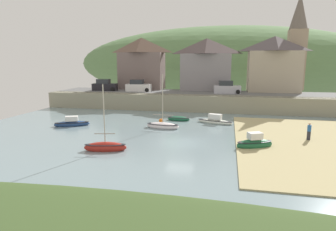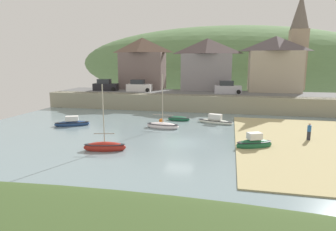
% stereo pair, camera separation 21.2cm
% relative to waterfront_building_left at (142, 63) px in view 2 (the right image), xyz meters
% --- Properties ---
extents(ground, '(48.00, 41.00, 0.61)m').
position_rel_waterfront_building_left_xyz_m(ground, '(12.65, -34.76, -6.85)').
color(ground, gray).
extents(quay_seawall, '(48.00, 9.40, 2.40)m').
position_rel_waterfront_building_left_xyz_m(quay_seawall, '(11.26, -7.70, -5.66)').
color(quay_seawall, gray).
rests_on(quay_seawall, ground).
extents(hillside_backdrop, '(80.00, 44.00, 19.26)m').
position_rel_waterfront_building_left_xyz_m(hillside_backdrop, '(14.15, 30.00, -0.27)').
color(hillside_backdrop, '#597D4B').
rests_on(hillside_backdrop, ground).
extents(waterfront_building_left, '(8.06, 4.54, 9.03)m').
position_rel_waterfront_building_left_xyz_m(waterfront_building_left, '(0.00, 0.00, 0.00)').
color(waterfront_building_left, '#72605B').
rests_on(waterfront_building_left, ground).
extents(waterfront_building_centre, '(8.65, 5.18, 8.73)m').
position_rel_waterfront_building_left_xyz_m(waterfront_building_centre, '(11.56, 0.00, -0.16)').
color(waterfront_building_centre, gray).
rests_on(waterfront_building_centre, ground).
extents(waterfront_building_right, '(8.34, 5.88, 8.91)m').
position_rel_waterfront_building_left_xyz_m(waterfront_building_right, '(22.53, 0.00, -0.08)').
color(waterfront_building_right, tan).
rests_on(waterfront_building_right, ground).
extents(church_with_spire, '(3.00, 3.00, 16.19)m').
position_rel_waterfront_building_left_xyz_m(church_with_spire, '(26.66, 4.00, 3.74)').
color(church_with_spire, gray).
rests_on(church_with_spire, ground).
extents(fishing_boat_green, '(3.43, 2.36, 1.57)m').
position_rel_waterfront_building_left_xyz_m(fishing_boat_green, '(17.78, -25.49, -6.63)').
color(fishing_boat_green, '#1C5C38').
rests_on(fishing_boat_green, ground).
extents(rowboat_small_beached, '(4.05, 2.73, 1.28)m').
position_rel_waterfront_building_left_xyz_m(rowboat_small_beached, '(-2.02, -20.96, -6.70)').
color(rowboat_small_beached, navy).
rests_on(rowboat_small_beached, ground).
extents(motorboat_with_cabin, '(3.86, 1.77, 6.10)m').
position_rel_waterfront_building_left_xyz_m(motorboat_with_cabin, '(8.44, -19.92, -6.73)').
color(motorboat_with_cabin, white).
rests_on(motorboat_with_cabin, ground).
extents(sailboat_far_left, '(2.86, 1.25, 0.67)m').
position_rel_waterfront_building_left_xyz_m(sailboat_far_left, '(9.45, -15.38, -6.80)').
color(sailboat_far_left, '#1A5B3B').
rests_on(sailboat_far_left, ground).
extents(dinghy_open_wooden, '(4.45, 2.31, 1.27)m').
position_rel_waterfront_building_left_xyz_m(dinghy_open_wooden, '(14.00, -16.21, -6.71)').
color(dinghy_open_wooden, white).
rests_on(dinghy_open_wooden, ground).
extents(sailboat_nearest_shore, '(3.64, 1.72, 5.71)m').
position_rel_waterfront_building_left_xyz_m(sailboat_nearest_shore, '(5.62, -28.86, -6.69)').
color(sailboat_nearest_shore, '#A5251C').
rests_on(sailboat_nearest_shore, ground).
extents(parked_car_near_slipway, '(4.25, 2.11, 1.95)m').
position_rel_waterfront_building_left_xyz_m(parked_car_near_slipway, '(-5.27, -4.50, -3.81)').
color(parked_car_near_slipway, black).
rests_on(parked_car_near_slipway, ground).
extents(parked_car_by_wall, '(4.17, 1.89, 1.95)m').
position_rel_waterfront_building_left_xyz_m(parked_car_by_wall, '(0.73, -4.50, -3.81)').
color(parked_car_by_wall, silver).
rests_on(parked_car_by_wall, ground).
extents(parked_car_end_of_row, '(4.24, 2.07, 1.95)m').
position_rel_waterfront_building_left_xyz_m(parked_car_end_of_row, '(15.17, -4.50, -3.81)').
color(parked_car_end_of_row, '#B2B2BD').
rests_on(parked_car_end_of_row, ground).
extents(person_on_slipway, '(0.34, 0.34, 1.62)m').
position_rel_waterfront_building_left_xyz_m(person_on_slipway, '(22.87, -22.21, -6.03)').
color(person_on_slipway, '#282833').
rests_on(person_on_slipway, ground).
extents(mooring_buoy, '(0.55, 0.55, 0.55)m').
position_rel_waterfront_building_left_xyz_m(mooring_buoy, '(7.54, -16.88, -6.85)').
color(mooring_buoy, orange).
rests_on(mooring_buoy, ground).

